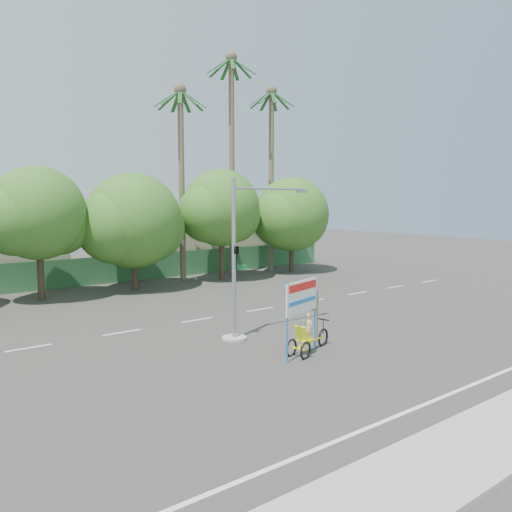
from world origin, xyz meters
TOP-DOWN VIEW (x-y plane):
  - ground at (0.00, 0.00)m, footprint 120.00×120.00m
  - fence at (0.00, 21.50)m, footprint 38.00×0.08m
  - building_right at (8.00, 26.00)m, footprint 14.00×8.00m
  - tree_left at (-7.05, 18.00)m, footprint 6.66×5.60m
  - tree_center at (-1.05, 18.00)m, footprint 7.62×6.40m
  - tree_right at (5.95, 18.00)m, footprint 6.90×5.80m
  - tree_far_right at (12.95, 18.00)m, footprint 7.38×6.20m
  - palm_tall at (8.00, 19.50)m, footprint 3.73×3.79m
  - palm_mid at (12.00, 19.50)m, footprint 3.73×3.79m
  - palm_short at (3.50, 19.50)m, footprint 3.73×3.79m
  - traffic_signal at (-2.20, 3.98)m, footprint 4.72×1.10m
  - trike_billboard at (-1.45, 0.56)m, footprint 3.09×1.25m

SIDE VIEW (x-z plane):
  - ground at x=0.00m, z-range 0.00..0.00m
  - fence at x=0.00m, z-range 0.00..2.00m
  - trike_billboard at x=-1.45m, z-range -0.31..2.83m
  - building_right at x=8.00m, z-range 0.00..3.60m
  - traffic_signal at x=-2.20m, z-range -0.58..6.42m
  - tree_center at x=-1.05m, z-range 0.54..8.39m
  - tree_far_right at x=12.95m, z-range 0.68..8.61m
  - tree_left at x=-7.05m, z-range 1.02..9.09m
  - tree_right at x=5.95m, z-range 1.06..9.42m
  - palm_short at x=3.50m, z-range 1.64..16.09m
  - palm_mid at x=12.00m, z-range 1.67..17.12m
  - palm_tall at x=8.00m, z-range 1.74..19.19m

